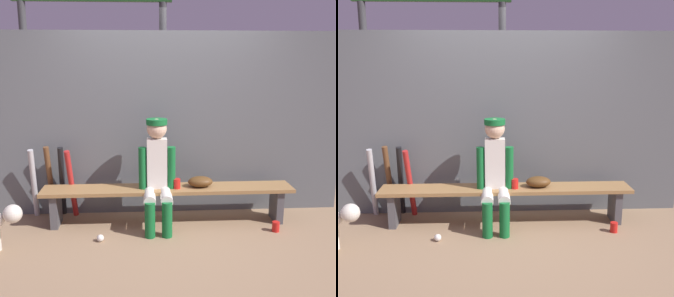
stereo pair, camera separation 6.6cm
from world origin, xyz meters
TOP-DOWN VIEW (x-y plane):
  - ground_plane at (0.00, 0.00)m, footprint 30.00×30.00m
  - chainlink_fence at (0.00, 0.37)m, footprint 4.27×0.03m
  - dugout_bench at (0.00, 0.00)m, footprint 2.83×0.36m
  - player_seated at (-0.12, -0.10)m, footprint 0.41×0.55m
  - baseball_glove at (0.37, 0.00)m, footprint 0.28×0.20m
  - bat_aluminum_red at (-1.11, 0.20)m, footprint 0.11×0.26m
  - bat_aluminum_black at (-1.23, 0.28)m, footprint 0.10×0.22m
  - bat_wood_dark at (-1.37, 0.28)m, footprint 0.10×0.20m
  - bat_aluminum_silver at (-1.55, 0.24)m, footprint 0.09×0.22m
  - baseball at (-0.73, -0.45)m, footprint 0.07×0.07m
  - cup_on_ground at (1.16, -0.32)m, footprint 0.08×0.08m
  - cup_on_bench at (0.10, -0.04)m, footprint 0.08×0.08m

SIDE VIEW (x-z plane):
  - ground_plane at x=0.00m, z-range 0.00..0.00m
  - baseball at x=-0.73m, z-range 0.00..0.07m
  - cup_on_ground at x=1.16m, z-range 0.00..0.11m
  - dugout_bench at x=0.00m, z-range 0.13..0.55m
  - bat_aluminum_red at x=-1.11m, z-range 0.00..0.84m
  - bat_aluminum_silver at x=-1.55m, z-range 0.00..0.84m
  - bat_aluminum_black at x=-1.23m, z-range 0.00..0.86m
  - bat_wood_dark at x=-1.37m, z-range 0.00..0.86m
  - cup_on_bench at x=0.10m, z-range 0.42..0.53m
  - baseball_glove at x=0.37m, z-range 0.42..0.54m
  - player_seated at x=-0.12m, z-range 0.04..1.25m
  - chainlink_fence at x=0.00m, z-range 0.00..2.16m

